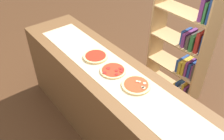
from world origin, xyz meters
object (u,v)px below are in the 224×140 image
Objects in this scene: pizza_plain_0 at (96,56)px; pizza_mushroom_2 at (136,85)px; pizza_pepperoni_1 at (113,70)px; bookshelf at (186,49)px.

pizza_plain_0 is 0.97× the size of pizza_mushroom_2.
pizza_pepperoni_1 is 0.28m from pizza_mushroom_2.
pizza_plain_0 is at bearing 179.79° from pizza_pepperoni_1.
pizza_mushroom_2 is at bearing 2.96° from pizza_plain_0.
bookshelf is (-0.00, 1.14, -0.24)m from pizza_pepperoni_1.
bookshelf reaches higher than pizza_pepperoni_1.
bookshelf reaches higher than pizza_mushroom_2.
bookshelf is (-0.28, 1.11, -0.24)m from pizza_mushroom_2.
pizza_plain_0 is at bearing -103.69° from bookshelf.
pizza_pepperoni_1 is 0.97× the size of pizza_mushroom_2.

